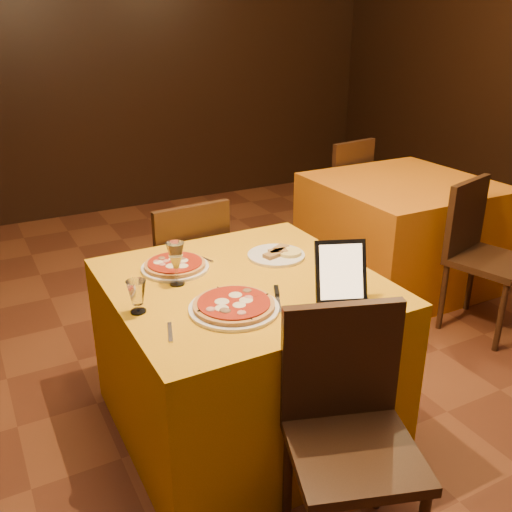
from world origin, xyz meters
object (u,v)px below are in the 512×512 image
main_table (244,355)px  pizza_near (234,307)px  pizza_far (175,266)px  chair_main_far (180,275)px  wine_glass (176,263)px  chair_side_near (491,261)px  side_table (400,233)px  tablet (341,271)px  chair_main_near (354,452)px  chair_side_far (334,193)px  water_glass (137,297)px

main_table → pizza_near: pizza_near is taller
pizza_near → pizza_far: (-0.06, 0.47, 0.00)m
chair_main_far → pizza_far: (-0.22, -0.55, 0.31)m
pizza_far → main_table: bearing=-48.9°
chair_main_far → wine_glass: wine_glass is taller
chair_main_far → pizza_far: 0.66m
chair_side_near → pizza_near: chair_side_near is taller
chair_side_near → pizza_near: (-1.85, -0.33, 0.31)m
chair_main_far → chair_side_near: size_ratio=1.00×
side_table → pizza_near: (-1.85, -1.12, 0.39)m
chair_side_near → tablet: (-1.44, -0.44, 0.41)m
chair_main_near → pizza_far: bearing=120.3°
chair_main_far → wine_glass: 0.84m
pizza_near → chair_side_far: bearing=46.2°
main_table → wine_glass: (-0.26, 0.10, 0.47)m
pizza_near → side_table: bearing=31.1°
wine_glass → tablet: tablet is taller
chair_main_near → chair_side_far: size_ratio=1.00×
side_table → chair_main_near: bearing=-134.9°
main_table → pizza_near: size_ratio=3.15×
wine_glass → tablet: (0.52, -0.43, 0.03)m
pizza_far → tablet: tablet is taller
chair_side_far → pizza_near: 2.69m
main_table → water_glass: bearing=-172.4°
side_table → wine_glass: wine_glass is taller
tablet → chair_side_near: bearing=39.0°
side_table → wine_glass: bearing=-157.8°
main_table → pizza_near: (-0.15, -0.22, 0.39)m
chair_side_near → tablet: size_ratio=3.73×
pizza_far → pizza_near: bearing=-82.5°
chair_side_near → pizza_near: size_ratio=2.61×
chair_main_far → pizza_near: bearing=77.4°
chair_main_far → chair_side_far: 1.93m
chair_main_near → chair_side_far: bearing=74.7°
main_table → tablet: bearing=-51.6°
main_table → chair_side_far: 2.41m
wine_glass → water_glass: wine_glass is taller
water_glass → pizza_far: bearing=49.5°
main_table → chair_main_far: bearing=90.0°
pizza_far → water_glass: water_glass is taller
tablet → chair_main_far: bearing=125.1°
side_table → chair_main_far: (-1.70, -0.10, 0.08)m
chair_main_near → water_glass: bearing=141.8°
main_table → water_glass: size_ratio=8.46×
side_table → chair_side_far: 0.81m
side_table → water_glass: bearing=-156.2°
chair_main_near → water_glass: (-0.48, 0.74, 0.36)m
wine_glass → chair_side_near: bearing=0.3°
chair_main_near → chair_main_far: 1.60m
chair_main_far → pizza_near: 1.07m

